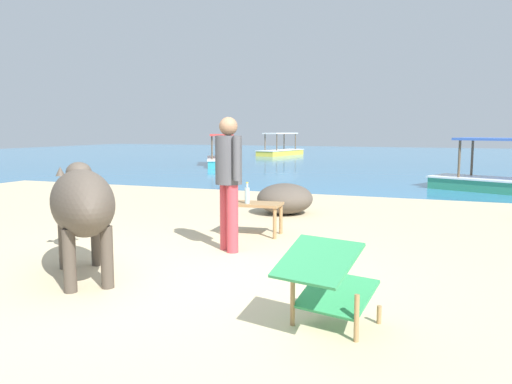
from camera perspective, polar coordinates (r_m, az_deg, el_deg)
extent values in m
cube|color=#CCB78E|center=(5.31, -9.68, -9.50)|extent=(18.00, 14.00, 0.04)
cube|color=teal|center=(26.52, 15.68, 3.44)|extent=(60.00, 36.00, 0.03)
cylinder|color=#4C4238|center=(5.84, -20.47, -5.14)|extent=(0.12, 0.12, 0.59)
cylinder|color=#4C4238|center=(5.87, -17.26, -4.97)|extent=(0.12, 0.12, 0.59)
cylinder|color=#4C4238|center=(4.99, -19.96, -7.17)|extent=(0.12, 0.12, 0.59)
cylinder|color=#4C4238|center=(5.01, -16.18, -6.95)|extent=(0.12, 0.12, 0.59)
ellipsoid|color=#4C4238|center=(5.34, -18.69, -1.06)|extent=(1.55, 1.56, 0.64)
ellipsoid|color=#4C4238|center=(6.31, -19.46, 1.07)|extent=(0.48, 0.48, 0.30)
cone|color=#4C4238|center=(6.29, -20.86, 2.16)|extent=(0.15, 0.15, 0.11)
cone|color=#4C4238|center=(6.31, -18.15, 2.29)|extent=(0.15, 0.15, 0.11)
ellipsoid|color=#4C4238|center=(5.59, -19.03, 2.07)|extent=(0.39, 0.39, 0.21)
cube|color=#A37A4C|center=(7.17, -0.20, -1.34)|extent=(0.80, 0.51, 0.04)
cylinder|color=#A37A4C|center=(7.29, 2.77, -3.03)|extent=(0.05, 0.05, 0.42)
cylinder|color=#A37A4C|center=(6.95, 2.08, -3.53)|extent=(0.05, 0.05, 0.42)
cylinder|color=#A37A4C|center=(7.47, -2.32, -2.78)|extent=(0.05, 0.05, 0.42)
cylinder|color=#A37A4C|center=(7.14, -3.23, -3.25)|extent=(0.05, 0.05, 0.42)
cylinder|color=#A3C6D1|center=(7.09, -0.98, -0.39)|extent=(0.07, 0.07, 0.22)
cylinder|color=#A3C6D1|center=(7.08, -0.99, 0.74)|extent=(0.03, 0.03, 0.06)
cylinder|color=yellow|center=(7.07, -0.99, 1.04)|extent=(0.03, 0.03, 0.02)
cylinder|color=#A37A4C|center=(4.35, 6.97, -11.95)|extent=(0.04, 0.04, 0.14)
cylinder|color=#A37A4C|center=(4.14, 13.47, -13.08)|extent=(0.04, 0.04, 0.14)
cylinder|color=#A37A4C|center=(3.97, 4.07, -12.23)|extent=(0.04, 0.04, 0.34)
cylinder|color=#A37A4C|center=(3.75, 11.07, -13.56)|extent=(0.04, 0.04, 0.34)
cube|color=#339356|center=(4.00, 8.90, -11.08)|extent=(0.61, 0.54, 0.21)
cube|color=#339356|center=(3.65, 6.77, -7.51)|extent=(0.62, 0.58, 0.23)
cylinder|color=#CC3D47|center=(6.16, -2.63, -2.99)|extent=(0.14, 0.14, 0.82)
cylinder|color=#CC3D47|center=(6.32, -3.38, -2.74)|extent=(0.14, 0.14, 0.82)
cylinder|color=#4C4C51|center=(6.16, -3.05, 3.56)|extent=(0.32, 0.32, 0.58)
cylinder|color=#4C4C51|center=(5.97, -2.14, 3.74)|extent=(0.09, 0.09, 0.52)
cylinder|color=#4C4C51|center=(6.35, -3.92, 3.92)|extent=(0.09, 0.09, 0.52)
sphere|color=#997051|center=(6.15, -3.08, 7.29)|extent=(0.22, 0.22, 0.22)
ellipsoid|color=brown|center=(9.00, 3.22, -0.74)|extent=(1.27, 1.29, 0.53)
cube|color=teal|center=(21.43, -3.86, 3.32)|extent=(2.59, 3.71, 0.28)
cube|color=white|center=(21.42, -3.86, 3.75)|extent=(2.67, 3.80, 0.04)
cylinder|color=brown|center=(22.48, -4.92, 5.05)|extent=(0.06, 0.06, 0.95)
cylinder|color=brown|center=(22.49, -2.95, 5.07)|extent=(0.06, 0.06, 0.95)
cylinder|color=brown|center=(20.32, -4.90, 4.85)|extent=(0.06, 0.06, 0.95)
cylinder|color=brown|center=(20.33, -2.72, 4.87)|extent=(0.06, 0.06, 0.95)
cube|color=red|center=(21.39, -3.89, 6.32)|extent=(1.96, 2.67, 0.06)
cube|color=gold|center=(29.83, 2.73, 4.36)|extent=(1.79, 3.75, 0.28)
cube|color=white|center=(29.82, 2.73, 4.66)|extent=(1.86, 3.83, 0.04)
cylinder|color=brown|center=(28.68, 2.32, 5.48)|extent=(0.06, 0.06, 0.95)
cylinder|color=brown|center=(29.08, 1.01, 5.51)|extent=(0.06, 0.06, 0.95)
cylinder|color=brown|center=(30.56, 4.38, 5.56)|extent=(0.06, 0.06, 0.95)
cylinder|color=brown|center=(30.94, 3.12, 5.59)|extent=(0.06, 0.06, 0.95)
cube|color=silver|center=(29.80, 2.74, 6.51)|extent=(1.41, 2.65, 0.06)
cube|color=#338E66|center=(13.64, 26.28, 0.53)|extent=(3.74, 2.44, 0.28)
cube|color=white|center=(13.62, 26.32, 1.20)|extent=(3.83, 2.52, 0.04)
cylinder|color=brown|center=(13.61, 21.59, 3.35)|extent=(0.06, 0.06, 0.95)
cylinder|color=brown|center=(14.32, 22.81, 3.45)|extent=(0.06, 0.06, 0.95)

